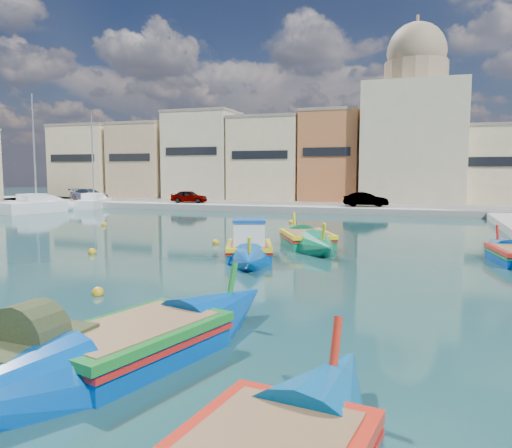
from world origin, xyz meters
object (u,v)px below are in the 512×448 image
at_px(luzzu_blue_south, 135,348).
at_px(yacht_north, 99,203).
at_px(yacht_midnorth, 50,207).
at_px(tender_near, 31,360).
at_px(luzzu_blue_cabin, 249,251).
at_px(church_block, 414,127).
at_px(luzzu_green, 307,241).

bearing_deg(luzzu_blue_south, yacht_north, 126.98).
xyz_separation_m(luzzu_blue_south, yacht_midnorth, (-28.02, 29.77, 0.18)).
bearing_deg(tender_near, luzzu_blue_cabin, 92.09).
bearing_deg(church_block, yacht_north, -161.53).
bearing_deg(luzzu_blue_south, tender_near, -131.98).
xyz_separation_m(luzzu_blue_cabin, yacht_north, (-25.70, 24.59, 0.07)).
bearing_deg(luzzu_blue_cabin, church_block, 80.43).
bearing_deg(church_block, yacht_midnorth, -151.82).
bearing_deg(luzzu_blue_cabin, tender_near, -87.91).
bearing_deg(yacht_north, tender_near, -55.34).
xyz_separation_m(church_block, yacht_north, (-31.62, -10.57, -8.00)).
distance_m(luzzu_green, yacht_north, 34.11).
height_order(church_block, tender_near, church_block).
distance_m(luzzu_blue_cabin, luzzu_blue_south, 12.00).
distance_m(luzzu_blue_cabin, yacht_midnorth, 31.79).
relative_size(luzzu_green, tender_near, 3.17).
xyz_separation_m(church_block, luzzu_blue_south, (-4.17, -47.02, -8.13)).
height_order(tender_near, yacht_north, yacht_north).
bearing_deg(luzzu_blue_cabin, luzzu_green, 68.66).
height_order(luzzu_green, yacht_north, yacht_north).
xyz_separation_m(luzzu_green, luzzu_blue_south, (0.12, -16.04, -0.00)).
relative_size(luzzu_blue_cabin, yacht_midnorth, 0.68).
distance_m(luzzu_blue_cabin, luzzu_green, 4.48).
distance_m(luzzu_blue_cabin, tender_near, 13.29).
bearing_deg(church_block, luzzu_blue_south, -95.07).
relative_size(luzzu_green, luzzu_blue_south, 0.89).
xyz_separation_m(church_block, yacht_midnorth, (-32.19, -17.25, -7.95)).
bearing_deg(luzzu_blue_south, church_block, 84.93).
height_order(luzzu_green, tender_near, luzzu_green).
bearing_deg(yacht_midnorth, luzzu_blue_south, -46.74).
bearing_deg(church_block, luzzu_green, -97.90).
bearing_deg(yacht_north, luzzu_blue_south, -53.02).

